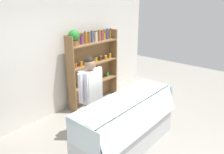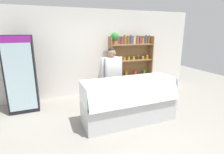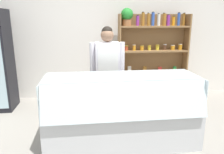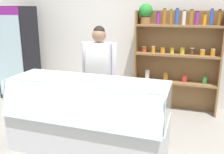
# 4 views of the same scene
# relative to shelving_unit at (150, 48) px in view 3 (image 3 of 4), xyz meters

# --- Properties ---
(ground_plane) EXTENTS (12.00, 12.00, 0.00)m
(ground_plane) POSITION_rel_shelving_unit_xyz_m (-0.93, -1.84, -1.14)
(ground_plane) COLOR gray
(back_wall) EXTENTS (6.80, 0.10, 2.70)m
(back_wall) POSITION_rel_shelving_unit_xyz_m (-0.93, 0.30, 0.21)
(back_wall) COLOR white
(back_wall) RESTS_ON ground
(shelving_unit) EXTENTS (1.54, 0.29, 1.99)m
(shelving_unit) POSITION_rel_shelving_unit_xyz_m (0.00, 0.00, 0.00)
(shelving_unit) COLOR olive
(shelving_unit) RESTS_ON ground
(deli_display_case) EXTENTS (2.13, 0.80, 1.01)m
(deli_display_case) POSITION_rel_shelving_unit_xyz_m (-0.94, -1.86, -0.82)
(deli_display_case) COLOR silver
(deli_display_case) RESTS_ON ground
(shop_clerk) EXTENTS (0.59, 0.25, 1.65)m
(shop_clerk) POSITION_rel_shelving_unit_xyz_m (-1.06, -1.09, -0.16)
(shop_clerk) COLOR #2D2D38
(shop_clerk) RESTS_ON ground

